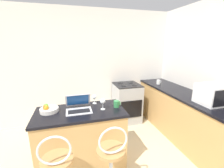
# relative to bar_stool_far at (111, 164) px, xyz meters

# --- Properties ---
(wall_back) EXTENTS (12.00, 0.06, 2.60)m
(wall_back) POSITION_rel_bar_stool_far_xyz_m (0.02, 2.12, 0.84)
(wall_back) COLOR silver
(wall_back) RESTS_ON ground_plane
(breakfast_bar) EXTENTS (1.23, 0.63, 0.92)m
(breakfast_bar) POSITION_rel_bar_stool_far_xyz_m (-0.29, 0.58, -0.00)
(breakfast_bar) COLOR tan
(breakfast_bar) RESTS_ON ground_plane
(counter_right) EXTENTS (0.66, 2.88, 0.92)m
(counter_right) POSITION_rel_bar_stool_far_xyz_m (1.69, 0.66, -0.00)
(counter_right) COLOR tan
(counter_right) RESTS_ON ground_plane
(bar_stool_far) EXTENTS (0.40, 0.40, 0.99)m
(bar_stool_far) POSITION_rel_bar_stool_far_xyz_m (0.00, 0.00, 0.00)
(bar_stool_far) COLOR silver
(bar_stool_far) RESTS_ON ground_plane
(laptop) EXTENTS (0.35, 0.31, 0.22)m
(laptop) POSITION_rel_bar_stool_far_xyz_m (-0.31, 0.62, 0.51)
(laptop) COLOR silver
(laptop) RESTS_ON breakfast_bar
(microwave) EXTENTS (0.46, 0.37, 0.31)m
(microwave) POSITION_rel_bar_stool_far_xyz_m (1.73, 0.30, 0.61)
(microwave) COLOR white
(microwave) RESTS_ON counter_right
(stove_range) EXTENTS (0.58, 0.61, 0.93)m
(stove_range) POSITION_rel_bar_stool_far_xyz_m (0.87, 1.77, -0.00)
(stove_range) COLOR #9EA3A8
(stove_range) RESTS_ON ground_plane
(wine_glass_short) EXTENTS (0.07, 0.07, 0.15)m
(wine_glass_short) POSITION_rel_bar_stool_far_xyz_m (-0.06, 0.80, 0.56)
(wine_glass_short) COLOR silver
(wine_glass_short) RESTS_ON breakfast_bar
(mug_green) EXTENTS (0.10, 0.08, 0.10)m
(mug_green) POSITION_rel_bar_stool_far_xyz_m (0.24, 0.57, 0.50)
(mug_green) COLOR #338447
(mug_green) RESTS_ON breakfast_bar
(fruit_bowl) EXTENTS (0.25, 0.25, 0.11)m
(fruit_bowl) POSITION_rel_bar_stool_far_xyz_m (-0.71, 0.66, 0.49)
(fruit_bowl) COLOR silver
(fruit_bowl) RESTS_ON breakfast_bar
(mug_white) EXTENTS (0.10, 0.08, 0.10)m
(mug_white) POSITION_rel_bar_stool_far_xyz_m (1.57, 1.58, 0.51)
(mug_white) COLOR white
(mug_white) RESTS_ON counter_right
(wine_glass_tall) EXTENTS (0.08, 0.08, 0.16)m
(wine_glass_tall) POSITION_rel_bar_stool_far_xyz_m (0.03, 0.55, 0.57)
(wine_glass_tall) COLOR silver
(wine_glass_tall) RESTS_ON breakfast_bar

